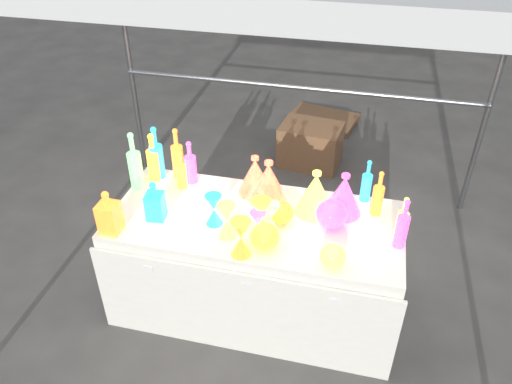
% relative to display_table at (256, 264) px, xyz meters
% --- Properties ---
extents(ground, '(80.00, 80.00, 0.00)m').
position_rel_display_table_xyz_m(ground, '(-0.00, 0.01, -0.37)').
color(ground, '#5D5A56').
rests_on(ground, ground).
extents(display_table, '(1.84, 0.83, 0.75)m').
position_rel_display_table_xyz_m(display_table, '(0.00, 0.00, 0.00)').
color(display_table, white).
rests_on(display_table, ground).
extents(cardboard_box_closed, '(0.63, 0.49, 0.42)m').
position_rel_display_table_xyz_m(cardboard_box_closed, '(0.09, 1.94, -0.16)').
color(cardboard_box_closed, brown).
rests_on(cardboard_box_closed, ground).
extents(cardboard_box_flat, '(0.85, 0.69, 0.06)m').
position_rel_display_table_xyz_m(cardboard_box_flat, '(0.11, 2.88, -0.34)').
color(cardboard_box_flat, brown).
rests_on(cardboard_box_flat, ground).
extents(bottle_0, '(0.08, 0.08, 0.27)m').
position_rel_display_table_xyz_m(bottle_0, '(-0.56, 0.23, 0.51)').
color(bottle_0, red).
rests_on(bottle_0, display_table).
extents(bottle_1, '(0.11, 0.11, 0.39)m').
position_rel_display_table_xyz_m(bottle_1, '(-0.76, 0.31, 0.57)').
color(bottle_1, '#15771A').
rests_on(bottle_1, display_table).
extents(bottle_2, '(0.10, 0.10, 0.37)m').
position_rel_display_table_xyz_m(bottle_2, '(-0.63, 0.35, 0.56)').
color(bottle_2, yellow).
rests_on(bottle_2, display_table).
extents(bottle_3, '(0.09, 0.09, 0.31)m').
position_rel_display_table_xyz_m(bottle_3, '(-0.52, 0.31, 0.53)').
color(bottle_3, blue).
rests_on(bottle_3, display_table).
extents(bottle_5, '(0.11, 0.11, 0.41)m').
position_rel_display_table_xyz_m(bottle_5, '(-0.85, 0.16, 0.58)').
color(bottle_5, '#B424A4').
rests_on(bottle_5, display_table).
extents(bottle_6, '(0.10, 0.10, 0.35)m').
position_rel_display_table_xyz_m(bottle_6, '(-0.78, 0.29, 0.55)').
color(bottle_6, red).
rests_on(bottle_6, display_table).
extents(decanter_1, '(0.12, 0.12, 0.28)m').
position_rel_display_table_xyz_m(decanter_1, '(-0.81, -0.30, 0.52)').
color(decanter_1, yellow).
rests_on(decanter_1, display_table).
extents(decanter_2, '(0.12, 0.12, 0.26)m').
position_rel_display_table_xyz_m(decanter_2, '(-0.60, -0.12, 0.51)').
color(decanter_2, '#15771A').
rests_on(decanter_2, display_table).
extents(hourglass_0, '(0.12, 0.12, 0.23)m').
position_rel_display_table_xyz_m(hourglass_0, '(-0.01, -0.33, 0.49)').
color(hourglass_0, yellow).
rests_on(hourglass_0, display_table).
extents(hourglass_1, '(0.12, 0.12, 0.19)m').
position_rel_display_table_xyz_m(hourglass_1, '(0.05, -0.17, 0.47)').
color(hourglass_1, blue).
rests_on(hourglass_1, display_table).
extents(hourglass_2, '(0.13, 0.13, 0.22)m').
position_rel_display_table_xyz_m(hourglass_2, '(-0.13, -0.19, 0.49)').
color(hourglass_2, '#11546C').
rests_on(hourglass_2, display_table).
extents(hourglass_3, '(0.12, 0.12, 0.20)m').
position_rel_display_table_xyz_m(hourglass_3, '(0.12, -0.09, 0.47)').
color(hourglass_3, '#B424A4').
rests_on(hourglass_3, display_table).
extents(hourglass_4, '(0.12, 0.12, 0.23)m').
position_rel_display_table_xyz_m(hourglass_4, '(0.06, -0.11, 0.49)').
color(hourglass_4, red).
rests_on(hourglass_4, display_table).
extents(hourglass_5, '(0.12, 0.12, 0.21)m').
position_rel_display_table_xyz_m(hourglass_5, '(-0.23, -0.10, 0.48)').
color(hourglass_5, '#15771A').
rests_on(hourglass_5, display_table).
extents(globe_0, '(0.23, 0.23, 0.14)m').
position_rel_display_table_xyz_m(globe_0, '(0.11, -0.24, 0.44)').
color(globe_0, red).
rests_on(globe_0, display_table).
extents(globe_1, '(0.19, 0.19, 0.12)m').
position_rel_display_table_xyz_m(globe_1, '(0.50, -0.30, 0.44)').
color(globe_1, '#11546C').
rests_on(globe_1, display_table).
extents(globe_2, '(0.16, 0.16, 0.12)m').
position_rel_display_table_xyz_m(globe_2, '(0.16, 0.02, 0.43)').
color(globe_2, yellow).
rests_on(globe_2, display_table).
extents(globe_3, '(0.23, 0.23, 0.15)m').
position_rel_display_table_xyz_m(globe_3, '(0.45, 0.05, 0.45)').
color(globe_3, blue).
rests_on(globe_3, display_table).
extents(lampshade_0, '(0.30, 0.30, 0.29)m').
position_rel_display_table_xyz_m(lampshade_0, '(0.03, 0.22, 0.52)').
color(lampshade_0, yellow).
rests_on(lampshade_0, display_table).
extents(lampshade_1, '(0.28, 0.28, 0.27)m').
position_rel_display_table_xyz_m(lampshade_1, '(-0.07, 0.29, 0.51)').
color(lampshade_1, yellow).
rests_on(lampshade_1, display_table).
extents(lampshade_2, '(0.29, 0.29, 0.28)m').
position_rel_display_table_xyz_m(lampshade_2, '(0.51, 0.20, 0.52)').
color(lampshade_2, blue).
rests_on(lampshade_2, display_table).
extents(lampshade_3, '(0.32, 0.32, 0.29)m').
position_rel_display_table_xyz_m(lampshade_3, '(0.34, 0.17, 0.52)').
color(lampshade_3, '#11546C').
rests_on(lampshade_3, display_table).
extents(bottle_8, '(0.09, 0.09, 0.30)m').
position_rel_display_table_xyz_m(bottle_8, '(0.64, 0.37, 0.52)').
color(bottle_8, '#15771A').
rests_on(bottle_8, display_table).
extents(bottle_9, '(0.09, 0.09, 0.31)m').
position_rel_display_table_xyz_m(bottle_9, '(0.71, 0.23, 0.53)').
color(bottle_9, yellow).
rests_on(bottle_9, display_table).
extents(bottle_10, '(0.09, 0.09, 0.32)m').
position_rel_display_table_xyz_m(bottle_10, '(0.86, -0.04, 0.54)').
color(bottle_10, blue).
rests_on(bottle_10, display_table).
extents(bottle_11, '(0.08, 0.08, 0.30)m').
position_rel_display_table_xyz_m(bottle_11, '(0.86, 0.01, 0.53)').
color(bottle_11, '#11546C').
rests_on(bottle_11, display_table).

